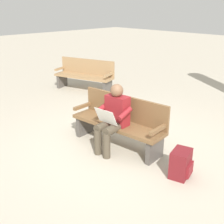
# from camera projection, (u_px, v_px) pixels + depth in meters

# --- Properties ---
(ground_plane) EXTENTS (40.00, 40.00, 0.00)m
(ground_plane) POSITION_uv_depth(u_px,v_px,m) (117.00, 145.00, 5.25)
(ground_plane) COLOR #B7AD99
(bench_near) EXTENTS (1.84, 0.64, 0.90)m
(bench_near) POSITION_uv_depth(u_px,v_px,m) (120.00, 121.00, 5.14)
(bench_near) COLOR brown
(bench_near) RESTS_ON ground
(person_seated) EXTENTS (0.60, 0.60, 1.18)m
(person_seated) POSITION_uv_depth(u_px,v_px,m) (113.00, 117.00, 4.89)
(person_seated) COLOR maroon
(person_seated) RESTS_ON ground
(backpack) EXTENTS (0.36, 0.40, 0.42)m
(backpack) POSITION_uv_depth(u_px,v_px,m) (181.00, 164.00, 4.25)
(backpack) COLOR maroon
(backpack) RESTS_ON ground
(bench_far) EXTENTS (1.86, 1.00, 0.90)m
(bench_far) POSITION_uv_depth(u_px,v_px,m) (85.00, 75.00, 8.50)
(bench_far) COLOR #9E7A51
(bench_far) RESTS_ON ground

